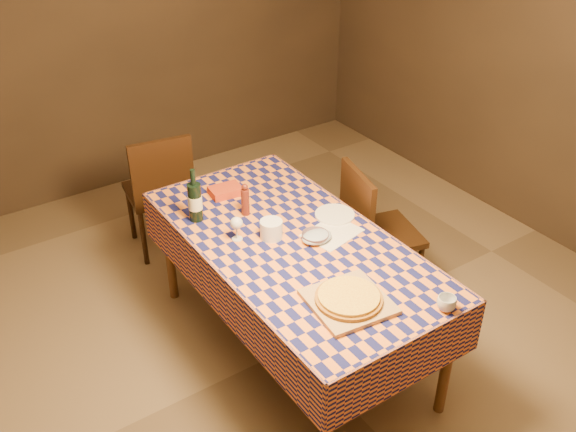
{
  "coord_description": "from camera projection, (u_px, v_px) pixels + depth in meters",
  "views": [
    {
      "loc": [
        -1.6,
        -2.33,
        2.71
      ],
      "look_at": [
        0.0,
        0.05,
        0.9
      ],
      "focal_mm": 40.0,
      "sensor_mm": 36.0,
      "label": 1
    }
  ],
  "objects": [
    {
      "name": "tumbler",
      "position": [
        447.0,
        303.0,
        2.93
      ],
      "size": [
        0.1,
        0.1,
        0.07
      ],
      "primitive_type": "imported",
      "rotation": [
        0.0,
        0.0,
        -0.06
      ],
      "color": "silver",
      "rests_on": "dining_table"
    },
    {
      "name": "takeout_container",
      "position": [
        226.0,
        191.0,
        3.83
      ],
      "size": [
        0.2,
        0.15,
        0.05
      ],
      "primitive_type": "cube",
      "rotation": [
        0.0,
        0.0,
        -0.11
      ],
      "color": "#AF3417",
      "rests_on": "dining_table"
    },
    {
      "name": "flour_bag",
      "position": [
        317.0,
        237.0,
        3.41
      ],
      "size": [
        0.18,
        0.13,
        0.05
      ],
      "primitive_type": "ellipsoid",
      "rotation": [
        0.0,
        0.0,
        -0.02
      ],
      "color": "#94A5BD",
      "rests_on": "dining_table"
    },
    {
      "name": "bowl",
      "position": [
        315.0,
        237.0,
        3.41
      ],
      "size": [
        0.15,
        0.15,
        0.05
      ],
      "primitive_type": "imported",
      "rotation": [
        0.0,
        0.0,
        0.04
      ],
      "color": "#644A54",
      "rests_on": "dining_table"
    },
    {
      "name": "chair_right",
      "position": [
        372.0,
        227.0,
        3.99
      ],
      "size": [
        0.52,
        0.51,
        0.93
      ],
      "color": "black",
      "rests_on": "ground"
    },
    {
      "name": "white_plate",
      "position": [
        335.0,
        215.0,
        3.63
      ],
      "size": [
        0.25,
        0.25,
        0.01
      ],
      "primitive_type": "cylinder",
      "rotation": [
        0.0,
        0.0,
        -0.11
      ],
      "color": "silver",
      "rests_on": "dining_table"
    },
    {
      "name": "wine_bottle",
      "position": [
        195.0,
        201.0,
        3.54
      ],
      "size": [
        0.09,
        0.09,
        0.32
      ],
      "color": "black",
      "rests_on": "dining_table"
    },
    {
      "name": "wine_glass",
      "position": [
        236.0,
        224.0,
        3.39
      ],
      "size": [
        0.07,
        0.07,
        0.14
      ],
      "color": "silver",
      "rests_on": "dining_table"
    },
    {
      "name": "pepper_mill",
      "position": [
        245.0,
        200.0,
        3.6
      ],
      "size": [
        0.05,
        0.05,
        0.2
      ],
      "color": "#521C13",
      "rests_on": "dining_table"
    },
    {
      "name": "deli_tub",
      "position": [
        271.0,
        229.0,
        3.43
      ],
      "size": [
        0.16,
        0.16,
        0.1
      ],
      "primitive_type": "cylinder",
      "rotation": [
        0.0,
        0.0,
        -0.34
      ],
      "color": "silver",
      "rests_on": "dining_table"
    },
    {
      "name": "dining_table",
      "position": [
        293.0,
        252.0,
        3.47
      ],
      "size": [
        0.94,
        1.84,
        0.77
      ],
      "color": "brown",
      "rests_on": "ground"
    },
    {
      "name": "cutting_board",
      "position": [
        348.0,
        302.0,
        2.98
      ],
      "size": [
        0.39,
        0.39,
        0.02
      ],
      "primitive_type": "cube",
      "rotation": [
        0.0,
        0.0,
        -0.12
      ],
      "color": "#A67F4E",
      "rests_on": "dining_table"
    },
    {
      "name": "flour_patch",
      "position": [
        332.0,
        233.0,
        3.49
      ],
      "size": [
        0.33,
        0.28,
        0.0
      ],
      "primitive_type": "cube",
      "rotation": [
        0.0,
        0.0,
        0.21
      ],
      "color": "silver",
      "rests_on": "dining_table"
    },
    {
      "name": "chair_far",
      "position": [
        160.0,
        188.0,
        4.41
      ],
      "size": [
        0.48,
        0.49,
        0.93
      ],
      "color": "black",
      "rests_on": "ground"
    },
    {
      "name": "pizza",
      "position": [
        349.0,
        297.0,
        2.97
      ],
      "size": [
        0.37,
        0.37,
        0.03
      ],
      "color": "brown",
      "rests_on": "cutting_board"
    },
    {
      "name": "room",
      "position": [
        294.0,
        142.0,
        3.12
      ],
      "size": [
        5.0,
        5.1,
        2.7
      ],
      "color": "brown",
      "rests_on": "ground"
    }
  ]
}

